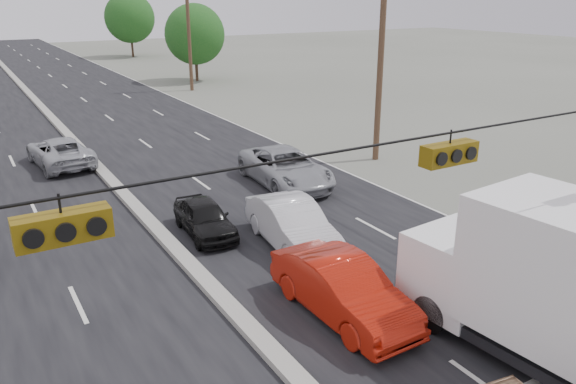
# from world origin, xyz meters

# --- Properties ---
(road_surface) EXTENTS (20.00, 160.00, 0.02)m
(road_surface) POSITION_xyz_m (0.00, 30.00, 0.00)
(road_surface) COLOR black
(road_surface) RESTS_ON ground
(center_median) EXTENTS (0.50, 160.00, 0.20)m
(center_median) POSITION_xyz_m (0.00, 30.00, 0.10)
(center_median) COLOR gray
(center_median) RESTS_ON ground
(utility_pole_right_b) EXTENTS (1.60, 0.30, 10.00)m
(utility_pole_right_b) POSITION_xyz_m (12.50, 15.00, 5.11)
(utility_pole_right_b) COLOR #422D1E
(utility_pole_right_b) RESTS_ON ground
(utility_pole_right_c) EXTENTS (1.60, 0.30, 10.00)m
(utility_pole_right_c) POSITION_xyz_m (12.50, 40.00, 5.11)
(utility_pole_right_c) COLOR #422D1E
(utility_pole_right_c) RESTS_ON ground
(traffic_signals) EXTENTS (25.00, 0.30, 0.54)m
(traffic_signals) POSITION_xyz_m (1.40, 0.00, 5.49)
(traffic_signals) COLOR black
(traffic_signals) RESTS_ON ground
(tree_right_mid) EXTENTS (5.60, 5.60, 7.14)m
(tree_right_mid) POSITION_xyz_m (15.00, 45.00, 4.34)
(tree_right_mid) COLOR #382619
(tree_right_mid) RESTS_ON ground
(tree_right_far) EXTENTS (6.40, 6.40, 8.16)m
(tree_right_far) POSITION_xyz_m (16.00, 70.00, 4.96)
(tree_right_far) COLOR #382619
(tree_right_far) RESTS_ON ground
(box_truck) EXTENTS (3.30, 7.72, 3.81)m
(box_truck) POSITION_xyz_m (5.28, -0.24, 1.95)
(box_truck) COLOR black
(box_truck) RESTS_ON ground
(red_sedan) EXTENTS (1.73, 4.71, 1.54)m
(red_sedan) POSITION_xyz_m (2.41, 3.95, 0.77)
(red_sedan) COLOR #B1190A
(red_sedan) RESTS_ON ground
(queue_car_a) EXTENTS (1.67, 3.67, 1.22)m
(queue_car_a) POSITION_xyz_m (1.40, 10.64, 0.61)
(queue_car_a) COLOR black
(queue_car_a) RESTS_ON ground
(queue_car_b) EXTENTS (2.13, 4.79, 1.53)m
(queue_car_b) POSITION_xyz_m (3.50, 8.25, 0.76)
(queue_car_b) COLOR silver
(queue_car_b) RESTS_ON ground
(queue_car_c) EXTENTS (2.98, 5.75, 1.55)m
(queue_car_c) POSITION_xyz_m (6.54, 13.86, 0.77)
(queue_car_c) COLOR #979A9E
(queue_car_c) RESTS_ON ground
(oncoming_far) EXTENTS (2.74, 5.21, 1.40)m
(oncoming_far) POSITION_xyz_m (-1.40, 21.90, 0.70)
(oncoming_far) COLOR #A2A4A9
(oncoming_far) RESTS_ON ground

